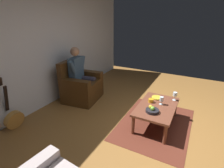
% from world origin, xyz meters
% --- Properties ---
extents(ground_plane, '(6.75, 6.75, 0.00)m').
position_xyz_m(ground_plane, '(0.00, 0.00, 0.00)').
color(ground_plane, olive).
extents(wall_back, '(6.02, 0.06, 2.72)m').
position_xyz_m(wall_back, '(0.00, -2.78, 1.36)').
color(wall_back, silver).
rests_on(wall_back, ground).
extents(rug, '(1.75, 1.26, 0.01)m').
position_xyz_m(rug, '(-0.18, -0.35, 0.00)').
color(rug, '#5B271B').
rests_on(rug, ground).
extents(armchair, '(0.95, 0.85, 0.97)m').
position_xyz_m(armchair, '(-0.36, -2.23, 0.33)').
color(armchair, '#462C12').
rests_on(armchair, ground).
extents(person_seated, '(0.66, 0.61, 1.27)m').
position_xyz_m(person_seated, '(-0.36, -2.22, 0.68)').
color(person_seated, '#3C556E').
rests_on(person_seated, ground).
extents(coffee_table, '(1.05, 0.65, 0.39)m').
position_xyz_m(coffee_table, '(-0.18, -0.35, 0.34)').
color(coffee_table, brown).
rests_on(coffee_table, ground).
extents(guitar, '(0.34, 0.27, 0.96)m').
position_xyz_m(guitar, '(1.16, -2.58, 0.21)').
color(guitar, '#B77E36').
rests_on(guitar, ground).
extents(wine_glass_near, '(0.07, 0.07, 0.15)m').
position_xyz_m(wine_glass_near, '(-0.27, -0.30, 0.49)').
color(wine_glass_near, silver).
rests_on(wine_glass_near, coffee_table).
extents(wine_glass_far, '(0.08, 0.08, 0.17)m').
position_xyz_m(wine_glass_far, '(-0.55, -0.11, 0.51)').
color(wine_glass_far, silver).
rests_on(wine_glass_far, coffee_table).
extents(fruit_bowl, '(0.22, 0.22, 0.11)m').
position_xyz_m(fruit_bowl, '(0.08, -0.37, 0.43)').
color(fruit_bowl, black).
rests_on(fruit_bowl, coffee_table).
extents(decorative_dish, '(0.20, 0.20, 0.02)m').
position_xyz_m(decorative_dish, '(-0.48, -0.43, 0.40)').
color(decorative_dish, gold).
rests_on(decorative_dish, coffee_table).
extents(candle_jar, '(0.10, 0.10, 0.07)m').
position_xyz_m(candle_jar, '(-0.26, -0.49, 0.43)').
color(candle_jar, orange).
rests_on(candle_jar, coffee_table).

